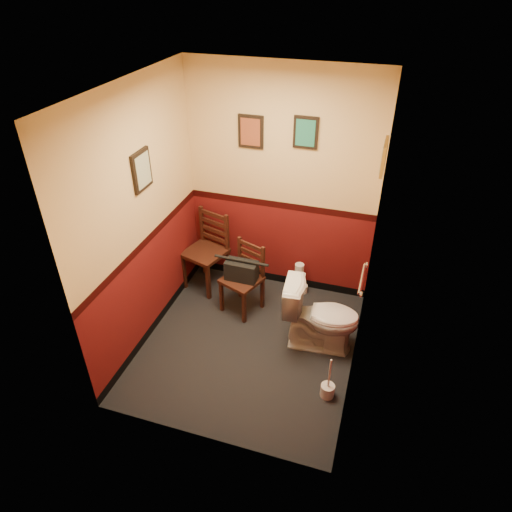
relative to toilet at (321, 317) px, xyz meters
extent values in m
cube|color=black|center=(-0.72, -0.23, -0.39)|extent=(2.20, 2.40, 0.00)
cube|color=silver|center=(-0.72, -0.23, 2.31)|extent=(2.20, 2.40, 0.00)
cube|color=#601111|center=(-0.72, 0.97, 0.96)|extent=(2.20, 0.00, 2.70)
cube|color=#601111|center=(-0.72, -1.43, 0.96)|extent=(2.20, 0.00, 2.70)
cube|color=#601111|center=(-1.82, -0.23, 0.96)|extent=(0.00, 2.40, 2.70)
cube|color=#601111|center=(0.38, -0.23, 0.96)|extent=(0.00, 2.40, 2.70)
cylinder|color=silver|center=(0.35, 0.02, 0.56)|extent=(0.03, 0.50, 0.03)
cylinder|color=silver|center=(0.37, -0.23, 0.56)|extent=(0.02, 0.06, 0.06)
cylinder|color=silver|center=(0.37, 0.27, 0.56)|extent=(0.02, 0.06, 0.06)
cube|color=black|center=(-1.07, 0.95, 1.56)|extent=(0.28, 0.03, 0.36)
cube|color=brown|center=(-1.07, 0.94, 1.56)|extent=(0.22, 0.01, 0.30)
cube|color=black|center=(-0.47, 0.95, 1.61)|extent=(0.26, 0.03, 0.34)
cube|color=#23735A|center=(-0.47, 0.94, 1.61)|extent=(0.20, 0.01, 0.28)
cube|color=black|center=(-1.80, -0.13, 1.46)|extent=(0.03, 0.30, 0.38)
cube|color=#A4A481|center=(-1.79, -0.13, 1.46)|extent=(0.01, 0.24, 0.31)
cube|color=olive|center=(0.36, 0.37, 1.66)|extent=(0.03, 0.34, 0.28)
cube|color=#A4A481|center=(0.35, 0.37, 1.66)|extent=(0.01, 0.28, 0.22)
imported|color=white|center=(0.00, 0.00, 0.00)|extent=(0.84, 0.52, 0.79)
cylinder|color=silver|center=(0.21, -0.66, -0.33)|extent=(0.13, 0.13, 0.13)
cylinder|color=silver|center=(0.21, -0.66, -0.10)|extent=(0.02, 0.02, 0.38)
cube|color=#461F15|center=(-1.57, 0.63, 0.10)|extent=(0.57, 0.57, 0.04)
cube|color=#461F15|center=(-1.82, 0.50, -0.15)|extent=(0.05, 0.05, 0.49)
cube|color=#461F15|center=(-1.70, 0.88, -0.15)|extent=(0.05, 0.05, 0.49)
cube|color=#461F15|center=(-1.44, 0.39, -0.15)|extent=(0.05, 0.05, 0.49)
cube|color=#461F15|center=(-1.32, 0.76, -0.15)|extent=(0.05, 0.05, 0.49)
cube|color=#461F15|center=(-1.70, 0.88, 0.34)|extent=(0.05, 0.05, 0.49)
cube|color=#461F15|center=(-1.32, 0.77, 0.34)|extent=(0.05, 0.05, 0.49)
cube|color=#461F15|center=(-1.51, 0.83, 0.21)|extent=(0.36, 0.14, 0.05)
cube|color=#461F15|center=(-1.51, 0.83, 0.32)|extent=(0.36, 0.14, 0.05)
cube|color=#461F15|center=(-1.51, 0.83, 0.42)|extent=(0.36, 0.14, 0.05)
cube|color=#461F15|center=(-1.51, 0.83, 0.53)|extent=(0.36, 0.14, 0.05)
cube|color=#461F15|center=(-0.99, 0.32, 0.03)|extent=(0.51, 0.51, 0.04)
cube|color=#461F15|center=(-1.21, 0.22, -0.18)|extent=(0.05, 0.05, 0.43)
cube|color=#461F15|center=(-1.08, 0.54, -0.18)|extent=(0.05, 0.05, 0.43)
cube|color=#461F15|center=(-0.89, 0.10, -0.18)|extent=(0.05, 0.05, 0.43)
cube|color=#461F15|center=(-0.77, 0.42, -0.18)|extent=(0.05, 0.05, 0.43)
cube|color=#461F15|center=(-1.08, 0.54, 0.25)|extent=(0.05, 0.04, 0.43)
cube|color=#461F15|center=(-0.76, 0.42, 0.25)|extent=(0.05, 0.04, 0.43)
cube|color=#461F15|center=(-0.92, 0.48, 0.13)|extent=(0.31, 0.14, 0.04)
cube|color=#461F15|center=(-0.92, 0.48, 0.22)|extent=(0.31, 0.14, 0.04)
cube|color=#461F15|center=(-0.92, 0.48, 0.32)|extent=(0.31, 0.14, 0.04)
cube|color=#461F15|center=(-0.92, 0.48, 0.41)|extent=(0.31, 0.14, 0.04)
cube|color=black|center=(-0.99, 0.32, 0.17)|extent=(0.37, 0.19, 0.23)
cylinder|color=black|center=(-0.99, 0.32, 0.30)|extent=(0.32, 0.04, 0.03)
cylinder|color=silver|center=(-0.48, 0.85, -0.34)|extent=(0.11, 0.11, 0.10)
cylinder|color=silver|center=(-0.36, 0.85, -0.34)|extent=(0.11, 0.11, 0.10)
cylinder|color=silver|center=(-0.42, 0.84, -0.24)|extent=(0.11, 0.11, 0.10)
cylinder|color=silver|center=(-0.42, 0.82, -0.14)|extent=(0.11, 0.11, 0.10)
cylinder|color=silver|center=(-0.42, 0.85, -0.04)|extent=(0.11, 0.11, 0.10)
camera|label=1|loc=(0.42, -3.64, 3.16)|focal=32.00mm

